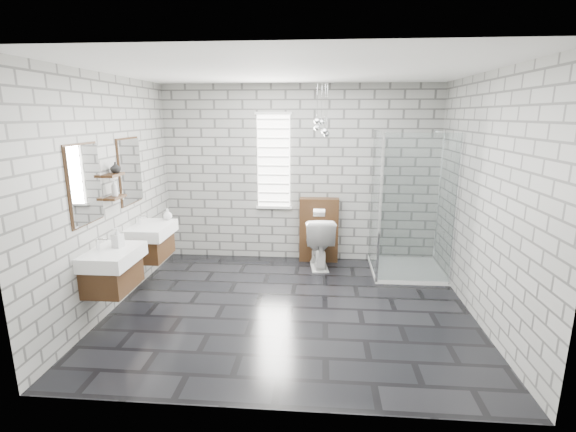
# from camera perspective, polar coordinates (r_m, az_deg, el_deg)

# --- Properties ---
(floor) EXTENTS (4.20, 3.60, 0.02)m
(floor) POSITION_cam_1_polar(r_m,az_deg,el_deg) (5.12, 0.38, -12.46)
(floor) COLOR black
(floor) RESTS_ON ground
(ceiling) EXTENTS (4.20, 3.60, 0.02)m
(ceiling) POSITION_cam_1_polar(r_m,az_deg,el_deg) (4.62, 0.44, 19.44)
(ceiling) COLOR white
(ceiling) RESTS_ON wall_back
(wall_back) EXTENTS (4.20, 0.02, 2.70)m
(wall_back) POSITION_cam_1_polar(r_m,az_deg,el_deg) (6.47, 1.61, 5.71)
(wall_back) COLOR #9D9D98
(wall_back) RESTS_ON floor
(wall_front) EXTENTS (4.20, 0.02, 2.70)m
(wall_front) POSITION_cam_1_polar(r_m,az_deg,el_deg) (2.94, -2.22, -4.08)
(wall_front) COLOR #9D9D98
(wall_front) RESTS_ON floor
(wall_left) EXTENTS (0.02, 3.60, 2.70)m
(wall_left) POSITION_cam_1_polar(r_m,az_deg,el_deg) (5.28, -23.13, 2.80)
(wall_left) COLOR #9D9D98
(wall_left) RESTS_ON floor
(wall_right) EXTENTS (0.02, 3.60, 2.70)m
(wall_right) POSITION_cam_1_polar(r_m,az_deg,el_deg) (5.00, 25.34, 2.02)
(wall_right) COLOR #9D9D98
(wall_right) RESTS_ON floor
(vanity_left) EXTENTS (0.47, 0.70, 1.57)m
(vanity_left) POSITION_cam_1_polar(r_m,az_deg,el_deg) (4.86, -23.23, -5.30)
(vanity_left) COLOR #422814
(vanity_left) RESTS_ON wall_left
(vanity_right) EXTENTS (0.47, 0.70, 1.57)m
(vanity_right) POSITION_cam_1_polar(r_m,az_deg,el_deg) (5.76, -18.51, -2.04)
(vanity_right) COLOR #422814
(vanity_right) RESTS_ON wall_left
(shelf_lower) EXTENTS (0.14, 0.30, 0.03)m
(shelf_lower) POSITION_cam_1_polar(r_m,az_deg,el_deg) (5.20, -22.56, 2.37)
(shelf_lower) COLOR #422814
(shelf_lower) RESTS_ON wall_left
(shelf_upper) EXTENTS (0.14, 0.30, 0.03)m
(shelf_upper) POSITION_cam_1_polar(r_m,az_deg,el_deg) (5.16, -22.83, 5.20)
(shelf_upper) COLOR #422814
(shelf_upper) RESTS_ON wall_left
(window) EXTENTS (0.56, 0.05, 1.48)m
(window) POSITION_cam_1_polar(r_m,az_deg,el_deg) (6.45, -1.97, 7.47)
(window) COLOR white
(window) RESTS_ON wall_back
(cistern_panel) EXTENTS (0.60, 0.20, 1.00)m
(cistern_panel) POSITION_cam_1_polar(r_m,az_deg,el_deg) (6.52, 4.24, -1.89)
(cistern_panel) COLOR #422814
(cistern_panel) RESTS_ON floor
(flush_plate) EXTENTS (0.18, 0.01, 0.12)m
(flush_plate) POSITION_cam_1_polar(r_m,az_deg,el_deg) (6.35, 4.28, 0.47)
(flush_plate) COLOR silver
(flush_plate) RESTS_ON cistern_panel
(shower_enclosure) EXTENTS (1.00, 1.00, 2.03)m
(shower_enclosure) POSITION_cam_1_polar(r_m,az_deg,el_deg) (6.14, 15.39, -3.33)
(shower_enclosure) COLOR white
(shower_enclosure) RESTS_ON floor
(pendant_cluster) EXTENTS (0.23, 0.20, 0.76)m
(pendant_cluster) POSITION_cam_1_polar(r_m,az_deg,el_deg) (5.97, 4.57, 12.09)
(pendant_cluster) COLOR silver
(pendant_cluster) RESTS_ON ceiling
(toilet) EXTENTS (0.51, 0.80, 0.77)m
(toilet) POSITION_cam_1_polar(r_m,az_deg,el_deg) (6.31, 4.20, -3.49)
(toilet) COLOR white
(toilet) RESTS_ON floor
(soap_bottle_a) EXTENTS (0.12, 0.12, 0.22)m
(soap_bottle_a) POSITION_cam_1_polar(r_m,az_deg,el_deg) (4.86, -22.29, -2.71)
(soap_bottle_a) COLOR #B2B2B2
(soap_bottle_a) RESTS_ON vanity_left
(soap_bottle_b) EXTENTS (0.16, 0.16, 0.15)m
(soap_bottle_b) POSITION_cam_1_polar(r_m,az_deg,el_deg) (5.91, -16.15, 0.24)
(soap_bottle_b) COLOR #B2B2B2
(soap_bottle_b) RESTS_ON vanity_right
(soap_bottle_c) EXTENTS (0.08, 0.08, 0.19)m
(soap_bottle_c) POSITION_cam_1_polar(r_m,az_deg,el_deg) (5.16, -22.65, 3.52)
(soap_bottle_c) COLOR #B2B2B2
(soap_bottle_c) RESTS_ON shelf_lower
(vase) EXTENTS (0.13, 0.13, 0.13)m
(vase) POSITION_cam_1_polar(r_m,az_deg,el_deg) (5.20, -22.53, 6.14)
(vase) COLOR #B2B2B2
(vase) RESTS_ON shelf_upper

